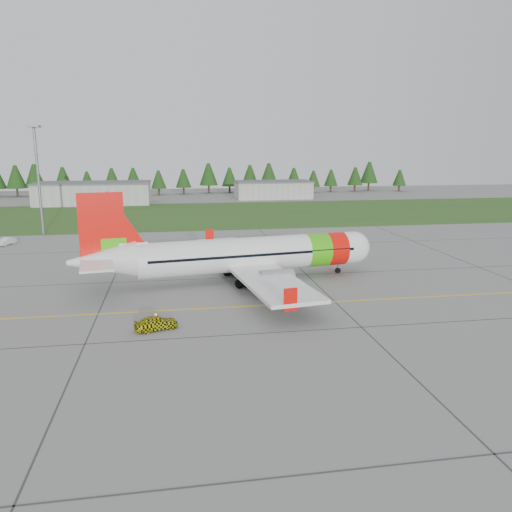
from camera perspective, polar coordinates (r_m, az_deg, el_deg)
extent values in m
plane|color=gray|center=(45.77, 0.09, -8.88)|extent=(320.00, 320.00, 0.00)
cylinder|color=white|center=(62.58, -0.45, 0.23)|extent=(28.76, 8.26, 4.27)
sphere|color=white|center=(68.04, 11.08, 0.99)|extent=(4.27, 4.27, 4.27)
cone|color=white|center=(59.86, -17.20, -0.53)|extent=(8.18, 5.31, 4.27)
cube|color=black|center=(68.12, 11.33, 1.32)|extent=(2.14, 3.06, 0.61)
cylinder|color=#40C10E|center=(65.63, 6.87, 0.71)|extent=(3.43, 4.71, 4.35)
cylinder|color=red|center=(66.74, 8.93, 0.85)|extent=(3.00, 4.64, 4.35)
cube|color=white|center=(62.69, -0.92, -0.88)|extent=(10.92, 35.50, 0.39)
cube|color=red|center=(78.82, -5.31, 2.28)|extent=(1.33, 0.38, 2.19)
cube|color=red|center=(46.32, 3.96, -4.99)|extent=(1.33, 0.38, 2.19)
cylinder|color=gray|center=(68.90, -1.05, -0.17)|extent=(4.22, 2.83, 2.30)
cylinder|color=gray|center=(57.80, 2.35, -2.66)|extent=(4.22, 2.83, 2.30)
cube|color=red|center=(59.18, -17.21, 2.94)|extent=(5.04, 1.10, 8.31)
cube|color=#40C10E|center=(59.62, -15.91, 0.74)|extent=(2.88, 0.86, 2.63)
cube|color=white|center=(59.81, -17.73, -0.31)|extent=(5.25, 12.95, 0.24)
cylinder|color=slate|center=(67.60, 9.35, -1.30)|extent=(0.20, 0.20, 1.53)
cylinder|color=black|center=(67.70, 9.34, -1.62)|extent=(0.78, 0.41, 0.74)
cylinder|color=slate|center=(65.54, -2.60, -1.33)|extent=(0.24, 0.24, 2.08)
cylinder|color=black|center=(65.55, -2.97, -1.76)|extent=(1.20, 0.65, 1.14)
cylinder|color=slate|center=(59.83, -1.08, -2.67)|extent=(0.24, 0.24, 2.08)
cylinder|color=black|center=(59.84, -1.48, -3.14)|extent=(1.20, 0.65, 1.14)
imported|color=yellow|center=(47.02, -11.42, -5.96)|extent=(1.78, 1.94, 3.99)
imported|color=silver|center=(95.61, -26.73, 2.28)|extent=(1.72, 1.68, 3.89)
cube|color=#30561E|center=(125.36, -6.11, 4.77)|extent=(320.00, 50.00, 0.03)
cube|color=gold|center=(53.21, -1.34, -5.77)|extent=(120.00, 0.25, 0.02)
cube|color=#A8A8A3|center=(154.38, -18.03, 6.79)|extent=(32.00, 14.00, 6.00)
cube|color=#A8A8A3|center=(163.82, 1.94, 7.54)|extent=(24.00, 12.00, 5.20)
cylinder|color=slate|center=(103.34, -23.58, 7.75)|extent=(0.50, 0.50, 20.00)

